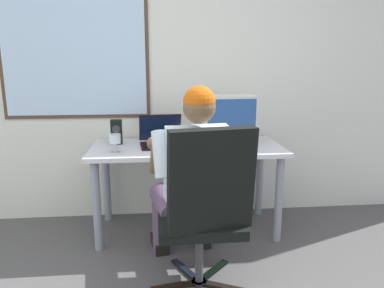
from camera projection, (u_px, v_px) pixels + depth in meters
The scene contains 9 objects.
wall_rear at pixel (153, 70), 3.07m from camera, with size 5.87×0.08×2.59m.
desk at pixel (186, 158), 2.87m from camera, with size 1.50×0.67×0.72m.
office_chair at pixel (205, 205), 2.03m from camera, with size 0.59×0.59×1.04m.
person_seated at pixel (193, 179), 2.27m from camera, with size 0.59×0.80×1.24m.
crt_monitor at pixel (227, 117), 2.85m from camera, with size 0.44×0.27×0.40m.
laptop at pixel (161, 137), 2.88m from camera, with size 0.37×0.37×0.24m.
wine_glass at pixel (114, 140), 2.61m from camera, with size 0.08×0.08×0.14m.
desk_speaker at pixel (116, 132), 2.89m from camera, with size 0.09×0.07×0.20m.
coffee_mug at pixel (195, 144), 2.69m from camera, with size 0.07×0.07×0.10m.
Camera 1 is at (0.00, -1.11, 1.36)m, focal length 33.58 mm.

